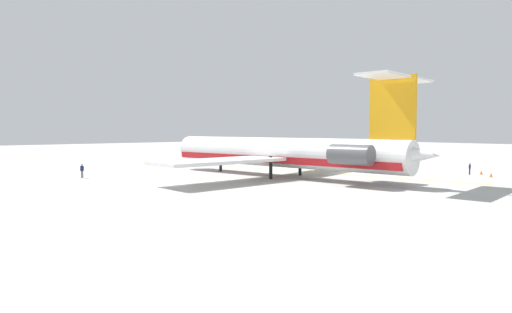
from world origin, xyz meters
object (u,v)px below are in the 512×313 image
at_px(ground_crew_near_nose, 239,157).
at_px(safety_cone_nose, 491,175).
at_px(ground_crew_starboard, 470,167).
at_px(ground_crew_portside, 82,169).
at_px(safety_cone_wingtip, 481,173).
at_px(ground_crew_near_tail, 291,157).
at_px(main_jetliner, 286,152).

distance_m(ground_crew_near_nose, safety_cone_nose, 42.73).
bearing_deg(ground_crew_starboard, ground_crew_portside, -116.24).
bearing_deg(safety_cone_nose, safety_cone_wingtip, -48.35).
distance_m(ground_crew_near_tail, safety_cone_wingtip, 32.71).
bearing_deg(ground_crew_near_nose, ground_crew_portside, 139.95).
height_order(ground_crew_portside, safety_cone_nose, ground_crew_portside).
distance_m(main_jetliner, safety_cone_nose, 27.20).
bearing_deg(ground_crew_near_nose, safety_cone_wingtip, -126.68).
xyz_separation_m(main_jetliner, ground_crew_near_tail, (16.96, -18.02, -2.19)).
bearing_deg(ground_crew_portside, safety_cone_wingtip, -103.81).
bearing_deg(safety_cone_wingtip, ground_crew_portside, 53.82).
xyz_separation_m(ground_crew_near_nose, ground_crew_portside, (-7.47, 31.97, 0.06)).
xyz_separation_m(main_jetliner, safety_cone_nose, (-17.68, -20.45, -3.02)).
bearing_deg(main_jetliner, safety_cone_wingtip, -131.06).
distance_m(ground_crew_near_nose, ground_crew_near_tail, 9.73).
height_order(ground_crew_near_tail, ground_crew_portside, ground_crew_portside).
bearing_deg(main_jetliner, ground_crew_near_tail, -54.19).
bearing_deg(ground_crew_portside, safety_cone_nose, -107.50).
height_order(ground_crew_near_nose, ground_crew_portside, ground_crew_portside).
bearing_deg(main_jetliner, ground_crew_portside, 43.67).
xyz_separation_m(main_jetliner, ground_crew_portside, (16.60, 20.59, -2.14)).
bearing_deg(ground_crew_near_nose, ground_crew_starboard, -128.26).
xyz_separation_m(ground_crew_starboard, safety_cone_wingtip, (-0.96, -1.43, -0.77)).
relative_size(ground_crew_near_tail, safety_cone_wingtip, 3.17).
height_order(ground_crew_portside, ground_crew_starboard, ground_crew_portside).
relative_size(main_jetliner, ground_crew_portside, 22.81).
xyz_separation_m(main_jetliner, ground_crew_near_nose, (24.07, -11.38, -2.21)).
bearing_deg(ground_crew_starboard, safety_cone_wingtip, 66.07).
distance_m(ground_crew_near_nose, safety_cone_wingtip, 41.12).
bearing_deg(ground_crew_near_tail, ground_crew_near_nose, -162.51).
bearing_deg(ground_crew_near_tail, ground_crew_portside, -115.01).
relative_size(main_jetliner, ground_crew_starboard, 25.06).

